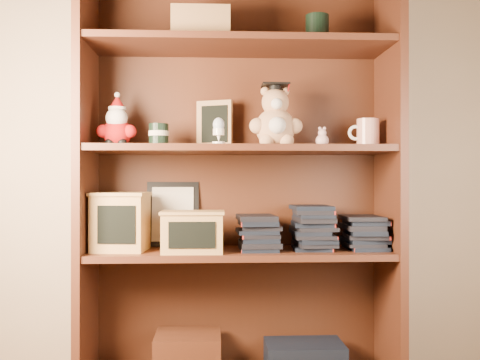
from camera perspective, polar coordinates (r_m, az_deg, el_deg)
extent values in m
cube|color=tan|center=(2.39, -3.84, 10.35)|extent=(3.00, 0.04, 2.50)
cube|color=#4C2515|center=(2.21, -15.33, -0.52)|extent=(0.03, 0.35, 1.60)
cube|color=#4C2515|center=(2.27, 14.94, -0.51)|extent=(0.03, 0.35, 1.60)
cube|color=#462213|center=(2.33, -0.20, -0.50)|extent=(1.20, 0.02, 1.60)
cube|color=#4C2515|center=(2.22, 0.00, 13.47)|extent=(1.14, 0.33, 0.02)
cube|color=#462213|center=(2.26, -5.31, -17.49)|extent=(0.25, 0.22, 0.18)
cube|color=#9E7547|center=(2.24, -3.98, 15.29)|extent=(0.22, 0.18, 0.12)
cylinder|color=black|center=(2.27, 7.84, 14.91)|extent=(0.09, 0.09, 0.11)
cube|color=#4C2515|center=(2.18, 0.00, -7.45)|extent=(1.14, 0.33, 0.02)
cube|color=#4C2515|center=(2.16, 0.00, 3.11)|extent=(1.14, 0.33, 0.02)
sphere|color=#A50F0F|center=(2.20, -12.37, 4.70)|extent=(0.11, 0.11, 0.11)
sphere|color=#A50F0F|center=(2.19, -13.74, 4.84)|extent=(0.05, 0.05, 0.05)
sphere|color=#A50F0F|center=(2.17, -11.14, 4.87)|extent=(0.05, 0.05, 0.05)
sphere|color=black|center=(2.17, -13.08, 3.72)|extent=(0.04, 0.04, 0.04)
sphere|color=black|center=(2.16, -11.89, 3.74)|extent=(0.04, 0.04, 0.04)
sphere|color=white|center=(2.19, -12.42, 6.15)|extent=(0.08, 0.08, 0.08)
sphere|color=#D8B293|center=(2.20, -12.36, 6.58)|extent=(0.06, 0.06, 0.06)
cone|color=#A50F0F|center=(2.21, -12.36, 7.74)|extent=(0.06, 0.06, 0.05)
sphere|color=white|center=(2.21, -12.36, 8.44)|extent=(0.02, 0.02, 0.02)
cylinder|color=white|center=(2.21, -12.36, 7.11)|extent=(0.07, 0.07, 0.01)
cylinder|color=black|center=(2.17, -8.26, 4.55)|extent=(0.07, 0.07, 0.09)
cylinder|color=beige|center=(2.17, -8.26, 4.69)|extent=(0.08, 0.08, 0.02)
cube|color=#9E7547|center=(2.28, -2.61, 5.67)|extent=(0.15, 0.07, 0.19)
cube|color=black|center=(2.27, -2.61, 5.70)|extent=(0.11, 0.05, 0.15)
cube|color=#9E7547|center=(2.31, -2.61, 3.62)|extent=(0.08, 0.08, 0.01)
cylinder|color=white|center=(2.09, -2.18, 3.73)|extent=(0.05, 0.05, 0.01)
cone|color=white|center=(2.09, -2.18, 4.32)|extent=(0.02, 0.02, 0.03)
cylinder|color=white|center=(2.09, -2.18, 4.90)|extent=(0.04, 0.04, 0.02)
ellipsoid|color=silver|center=(2.09, -2.18, 5.64)|extent=(0.04, 0.04, 0.05)
sphere|color=tan|center=(2.18, 3.61, 5.30)|extent=(0.15, 0.15, 0.15)
sphere|color=white|center=(2.12, 3.81, 5.56)|extent=(0.07, 0.07, 0.07)
sphere|color=tan|center=(2.15, 1.77, 5.52)|extent=(0.06, 0.06, 0.06)
sphere|color=tan|center=(2.17, 5.56, 5.48)|extent=(0.06, 0.06, 0.06)
sphere|color=tan|center=(2.13, 2.71, 4.04)|extent=(0.05, 0.05, 0.05)
sphere|color=tan|center=(2.14, 4.77, 4.02)|extent=(0.05, 0.05, 0.05)
sphere|color=tan|center=(2.19, 3.61, 7.88)|extent=(0.11, 0.11, 0.11)
sphere|color=white|center=(2.15, 3.74, 7.75)|extent=(0.04, 0.04, 0.04)
sphere|color=tan|center=(2.21, 2.57, 8.98)|extent=(0.04, 0.04, 0.04)
sphere|color=tan|center=(2.21, 4.57, 8.95)|extent=(0.04, 0.04, 0.04)
cylinder|color=black|center=(2.20, 3.61, 9.29)|extent=(0.05, 0.05, 0.02)
cube|color=black|center=(2.20, 3.61, 9.60)|extent=(0.10, 0.10, 0.01)
cylinder|color=#A50F0F|center=(2.19, 4.98, 9.36)|extent=(0.00, 0.05, 0.03)
sphere|color=beige|center=(2.20, 8.34, 3.97)|extent=(0.05, 0.05, 0.05)
sphere|color=beige|center=(2.21, 8.34, 4.75)|extent=(0.03, 0.03, 0.03)
sphere|color=beige|center=(2.21, 8.11, 5.22)|extent=(0.01, 0.01, 0.01)
sphere|color=beige|center=(2.21, 8.58, 5.21)|extent=(0.01, 0.01, 0.01)
cylinder|color=silver|center=(2.25, 12.87, 4.70)|extent=(0.09, 0.09, 0.11)
torus|color=white|center=(2.24, 11.67, 4.72)|extent=(0.06, 0.01, 0.06)
cube|color=black|center=(2.31, -6.84, -3.45)|extent=(0.21, 0.05, 0.26)
cube|color=beige|center=(2.30, -6.86, -3.46)|extent=(0.17, 0.03, 0.22)
cube|color=tan|center=(2.19, -12.01, -4.26)|extent=(0.21, 0.21, 0.21)
cube|color=black|center=(2.09, -12.45, -4.46)|extent=(0.14, 0.02, 0.14)
cube|color=tan|center=(2.19, -12.01, -1.41)|extent=(0.22, 0.22, 0.01)
cube|color=tan|center=(2.10, -4.83, -5.38)|extent=(0.23, 0.16, 0.15)
cube|color=black|center=(2.02, -4.91, -5.59)|extent=(0.17, 0.01, 0.10)
cube|color=tan|center=(2.10, -4.83, -3.31)|extent=(0.24, 0.17, 0.01)
cube|color=black|center=(2.18, 1.93, -6.90)|extent=(0.14, 0.20, 0.02)
cube|color=black|center=(2.18, 1.93, -6.48)|extent=(0.14, 0.20, 0.02)
cube|color=black|center=(2.18, 1.93, -6.07)|extent=(0.14, 0.20, 0.02)
cube|color=black|center=(2.18, 1.93, -5.65)|extent=(0.14, 0.20, 0.02)
cube|color=black|center=(2.17, 1.93, -5.23)|extent=(0.14, 0.20, 0.02)
cube|color=black|center=(2.17, 1.93, -4.81)|extent=(0.14, 0.20, 0.02)
cube|color=black|center=(2.17, 1.93, -4.39)|extent=(0.14, 0.20, 0.02)
cube|color=black|center=(2.17, 1.93, -3.96)|extent=(0.14, 0.20, 0.02)
cube|color=black|center=(2.21, 7.26, -6.82)|extent=(0.14, 0.20, 0.02)
cube|color=black|center=(2.20, 7.26, -6.41)|extent=(0.14, 0.20, 0.02)
cube|color=black|center=(2.20, 7.26, -5.99)|extent=(0.14, 0.20, 0.02)
cube|color=black|center=(2.20, 7.26, -5.58)|extent=(0.14, 0.20, 0.02)
cube|color=black|center=(2.20, 7.26, -5.16)|extent=(0.14, 0.20, 0.02)
cube|color=black|center=(2.20, 7.26, -4.75)|extent=(0.14, 0.20, 0.02)
cube|color=black|center=(2.20, 7.26, -4.33)|extent=(0.14, 0.20, 0.02)
cube|color=black|center=(2.20, 7.26, -3.92)|extent=(0.14, 0.20, 0.02)
cube|color=black|center=(2.20, 7.26, -3.50)|extent=(0.14, 0.20, 0.02)
cube|color=black|center=(2.19, 7.26, -3.08)|extent=(0.14, 0.20, 0.02)
cube|color=black|center=(2.19, 7.26, -2.67)|extent=(0.14, 0.20, 0.02)
cube|color=black|center=(2.25, 12.34, -6.69)|extent=(0.14, 0.20, 0.02)
cube|color=black|center=(2.25, 12.34, -6.28)|extent=(0.14, 0.20, 0.02)
cube|color=black|center=(2.25, 12.34, -5.88)|extent=(0.14, 0.20, 0.02)
cube|color=black|center=(2.25, 12.34, -5.47)|extent=(0.14, 0.20, 0.02)
cube|color=black|center=(2.24, 12.34, -5.06)|extent=(0.14, 0.20, 0.02)
cube|color=black|center=(2.24, 12.34, -4.66)|extent=(0.14, 0.20, 0.02)
cube|color=black|center=(2.24, 12.34, -4.25)|extent=(0.14, 0.20, 0.02)
cube|color=black|center=(2.24, 12.34, -3.84)|extent=(0.14, 0.20, 0.02)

